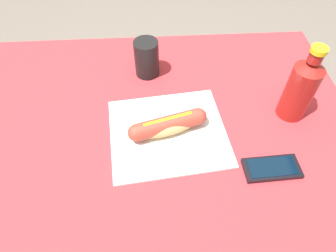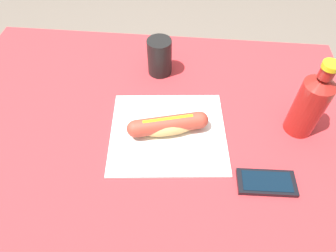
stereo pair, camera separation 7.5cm
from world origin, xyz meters
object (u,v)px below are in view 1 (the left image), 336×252
cell_phone (272,168)px  drinking_cup (147,58)px  hot_dog (168,125)px  soda_bottle (301,88)px

cell_phone → drinking_cup: drinking_cup is taller
hot_dog → drinking_cup: 0.25m
soda_bottle → drinking_cup: 0.44m
cell_phone → soda_bottle: soda_bottle is taller
drinking_cup → cell_phone: bearing=-51.9°
cell_phone → soda_bottle: bearing=60.0°
hot_dog → cell_phone: 0.27m
hot_dog → drinking_cup: drinking_cup is taller
hot_dog → soda_bottle: (0.34, 0.05, 0.06)m
soda_bottle → drinking_cup: bearing=153.9°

